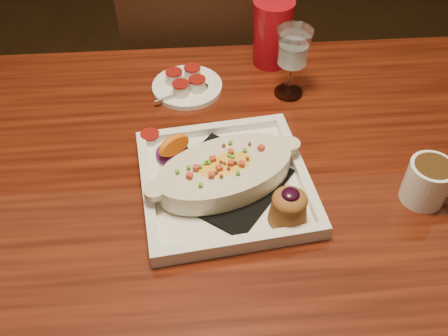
{
  "coord_description": "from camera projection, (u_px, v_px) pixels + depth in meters",
  "views": [
    {
      "loc": [
        -0.02,
        -0.65,
        1.44
      ],
      "look_at": [
        0.03,
        0.0,
        0.77
      ],
      "focal_mm": 40.0,
      "sensor_mm": 36.0,
      "label": 1
    }
  ],
  "objects": [
    {
      "name": "creamer_loose",
      "position": [
        150.0,
        139.0,
        0.99
      ],
      "size": [
        0.04,
        0.04,
        0.03
      ],
      "color": "silver",
      "rests_on": "table"
    },
    {
      "name": "red_tumbler",
      "position": [
        272.0,
        33.0,
        1.15
      ],
      "size": [
        0.09,
        0.09,
        0.16
      ],
      "primitive_type": "cone",
      "color": "#AC0C17",
      "rests_on": "table"
    },
    {
      "name": "chair_far",
      "position": [
        200.0,
        83.0,
        1.56
      ],
      "size": [
        0.42,
        0.42,
        0.93
      ],
      "rotation": [
        0.0,
        0.0,
        3.14
      ],
      "color": "black",
      "rests_on": "floor"
    },
    {
      "name": "table",
      "position": [
        210.0,
        209.0,
        1.01
      ],
      "size": [
        1.5,
        0.9,
        0.75
      ],
      "color": "maroon",
      "rests_on": "floor"
    },
    {
      "name": "saucer",
      "position": [
        186.0,
        85.0,
        1.12
      ],
      "size": [
        0.16,
        0.16,
        0.11
      ],
      "color": "white",
      "rests_on": "table"
    },
    {
      "name": "plate",
      "position": [
        229.0,
        178.0,
        0.9
      ],
      "size": [
        0.34,
        0.34,
        0.08
      ],
      "rotation": [
        0.0,
        0.0,
        0.12
      ],
      "color": "white",
      "rests_on": "table"
    },
    {
      "name": "goblet",
      "position": [
        293.0,
        51.0,
        1.04
      ],
      "size": [
        0.08,
        0.08,
        0.16
      ],
      "color": "silver",
      "rests_on": "table"
    },
    {
      "name": "coffee_mug",
      "position": [
        429.0,
        181.0,
        0.88
      ],
      "size": [
        0.11,
        0.08,
        0.08
      ],
      "rotation": [
        0.0,
        0.0,
        -0.23
      ],
      "color": "white",
      "rests_on": "table"
    }
  ]
}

